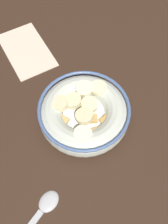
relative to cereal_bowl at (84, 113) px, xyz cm
name	(u,v)px	position (x,y,z in cm)	size (l,w,h in cm)	color
ground_plane	(84,122)	(0.03, 0.00, -3.50)	(108.20, 108.20, 2.00)	#332116
cereal_bowl	(84,113)	(0.00, 0.00, 0.00)	(16.35, 16.35, 5.04)	beige
spoon	(39,214)	(6.09, -17.24, -2.17)	(3.77, 15.33, 0.80)	#B7B7BC
folded_napkin	(26,50)	(-20.72, 4.24, -2.35)	(14.45, 8.67, 0.30)	beige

